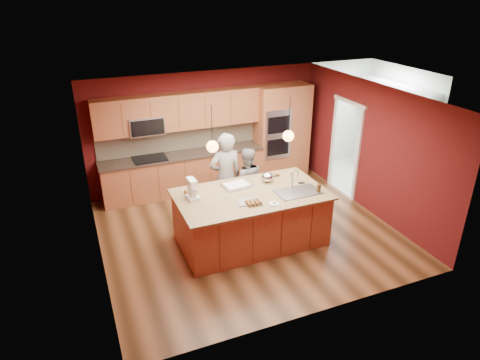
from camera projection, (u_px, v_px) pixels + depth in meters
name	position (u px, v px, depth m)	size (l,w,h in m)	color
floor	(247.00, 231.00, 8.44)	(5.50, 5.50, 0.00)	#422914
ceiling	(248.00, 96.00, 7.31)	(5.50, 5.50, 0.00)	silver
wall_back	(205.00, 129.00, 9.98)	(5.50, 5.50, 0.00)	#501111
wall_front	(321.00, 235.00, 5.78)	(5.50, 5.50, 0.00)	#501111
wall_left	(92.00, 194.00, 6.93)	(5.00, 5.00, 0.00)	#501111
wall_right	(370.00, 148.00, 8.83)	(5.00, 5.00, 0.00)	#501111
cabinet_run	(181.00, 152.00, 9.68)	(3.74, 0.64, 2.30)	brown
oven_column	(281.00, 132.00, 10.44)	(1.30, 0.62, 2.30)	brown
doorway_trim	(345.00, 150.00, 9.62)	(0.08, 1.11, 2.20)	silver
laundry_room	(396.00, 99.00, 10.14)	(2.60, 2.70, 2.70)	beige
pendant_left	(212.00, 146.00, 7.05)	(0.20, 0.20, 0.80)	black
pendant_right	(288.00, 136.00, 7.54)	(0.20, 0.20, 0.80)	black
island	(252.00, 217.00, 7.92)	(2.72, 1.52, 1.38)	brown
person_left	(226.00, 177.00, 8.56)	(0.67, 0.44, 1.84)	black
person_right	(246.00, 182.00, 8.79)	(0.71, 0.56, 1.47)	gray
stand_mixer	(192.00, 190.00, 7.47)	(0.22, 0.29, 0.37)	white
sheet_cake	(237.00, 185.00, 7.98)	(0.55, 0.44, 0.05)	silver
cooling_rack	(250.00, 202.00, 7.40)	(0.41, 0.29, 0.02)	#A1A3A8
mixing_bowl	(267.00, 177.00, 8.13)	(0.24, 0.24, 0.20)	silver
plate	(274.00, 204.00, 7.34)	(0.19, 0.19, 0.01)	silver
tumbler	(319.00, 188.00, 7.74)	(0.08, 0.08, 0.16)	#3B2710
phone	(302.00, 183.00, 8.11)	(0.12, 0.06, 0.01)	black
cupcakes_left	(191.00, 191.00, 7.72)	(0.24, 0.16, 0.07)	gold
cupcakes_rack	(254.00, 202.00, 7.31)	(0.28, 0.21, 0.06)	gold
cupcakes_right	(273.00, 174.00, 8.40)	(0.25, 0.17, 0.07)	gold
washer	(390.00, 162.00, 10.46)	(0.59, 0.61, 0.95)	white
dryer	(371.00, 153.00, 11.06)	(0.57, 0.59, 0.92)	white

